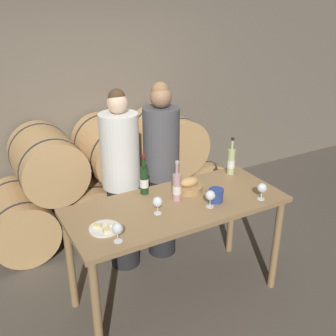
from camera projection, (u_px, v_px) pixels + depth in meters
ground_plane at (176, 295)px, 3.51m from camera, size 10.00×10.00×0.00m
stone_wall_back at (90, 78)px, 4.46m from camera, size 10.00×0.12×3.20m
barrel_stack at (113, 177)px, 4.43m from camera, size 2.74×0.86×1.24m
tasting_table at (177, 216)px, 3.18m from camera, size 1.77×0.75×0.93m
person_left at (122, 182)px, 3.58m from camera, size 0.34×0.34×1.75m
person_right at (161, 172)px, 3.76m from camera, size 0.34×0.34×1.76m
wine_bottle_red at (144, 180)px, 3.24m from camera, size 0.07×0.07×0.35m
wine_bottle_white at (231, 161)px, 3.61m from camera, size 0.07×0.07×0.35m
wine_bottle_rose at (177, 187)px, 3.15m from camera, size 0.07×0.07×0.34m
blue_crock at (216, 195)px, 3.14m from camera, size 0.12×0.12×0.11m
bread_basket at (189, 186)px, 3.31m from camera, size 0.22×0.22×0.13m
cheese_plate at (104, 228)px, 2.78m from camera, size 0.22×0.22×0.04m
wine_glass_far_left at (117, 229)px, 2.61m from camera, size 0.08×0.08×0.14m
wine_glass_left at (158, 202)px, 2.95m from camera, size 0.08×0.08×0.14m
wine_glass_center at (210, 196)px, 3.04m from camera, size 0.08×0.08×0.14m
wine_glass_right at (262, 188)px, 3.16m from camera, size 0.08×0.08×0.14m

